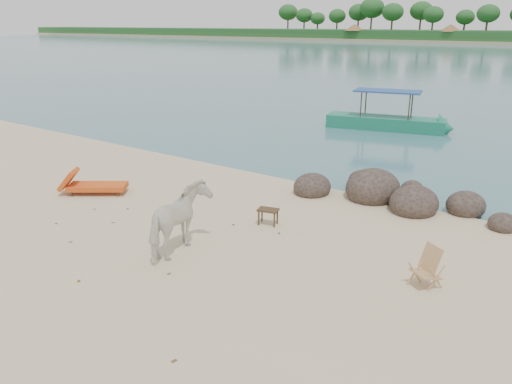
% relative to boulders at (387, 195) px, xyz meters
% --- Properties ---
extents(boulders, '(6.34, 2.90, 1.21)m').
position_rel_boulders_xyz_m(boulders, '(0.00, 0.00, 0.00)').
color(boulders, '#2F251F').
rests_on(boulders, ground).
extents(cow, '(1.29, 2.01, 1.57)m').
position_rel_boulders_xyz_m(cow, '(-2.53, -6.11, 0.56)').
color(cow, white).
rests_on(cow, ground).
extents(side_table, '(0.60, 0.47, 0.43)m').
position_rel_boulders_xyz_m(side_table, '(-1.85, -3.56, -0.02)').
color(side_table, '#392816').
rests_on(side_table, ground).
extents(lounge_chair, '(2.22, 1.91, 0.66)m').
position_rel_boulders_xyz_m(lounge_chair, '(-7.57, -4.57, 0.10)').
color(lounge_chair, '#E5441A').
rests_on(lounge_chair, ground).
extents(deck_chair, '(0.73, 0.75, 0.80)m').
position_rel_boulders_xyz_m(deck_chair, '(2.54, -4.39, 0.17)').
color(deck_chair, tan).
rests_on(deck_chair, ground).
extents(boat_near, '(6.62, 2.89, 3.14)m').
position_rel_boulders_xyz_m(boat_near, '(-4.30, 10.42, 1.34)').
color(boat_near, '#197256').
rests_on(boat_near, water).
extents(dead_leaves, '(7.23, 5.65, 0.00)m').
position_rel_boulders_xyz_m(dead_leaves, '(-4.14, -6.25, -0.23)').
color(dead_leaves, brown).
rests_on(dead_leaves, ground).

